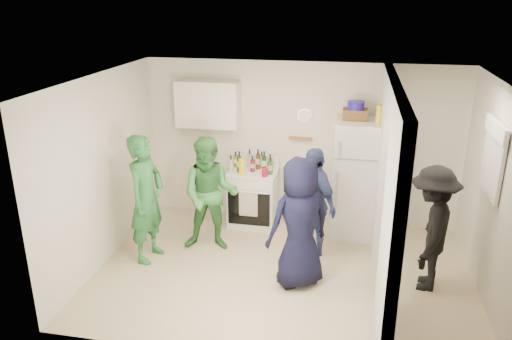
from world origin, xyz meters
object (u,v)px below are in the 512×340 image
at_px(person_nook, 431,229).
at_px(blue_bowl, 356,105).
at_px(wicker_basket, 355,114).
at_px(person_denim, 313,202).
at_px(person_navy, 299,223).
at_px(person_green_center, 210,195).
at_px(person_green_left, 146,199).
at_px(yellow_cup_stack_top, 379,114).
at_px(fridge, 358,179).
at_px(stove, 253,197).

bearing_deg(person_nook, blue_bowl, -132.15).
bearing_deg(wicker_basket, person_nook, -54.16).
xyz_separation_m(blue_bowl, person_nook, (0.97, -1.34, -1.17)).
height_order(blue_bowl, person_denim, blue_bowl).
xyz_separation_m(blue_bowl, person_navy, (-0.58, -1.59, -1.13)).
distance_m(person_green_center, person_nook, 2.89).
bearing_deg(person_green_left, person_denim, -65.37).
relative_size(person_green_left, person_green_center, 1.07).
height_order(blue_bowl, person_green_left, blue_bowl).
relative_size(yellow_cup_stack_top, person_green_left, 0.14).
bearing_deg(wicker_basket, person_green_center, -154.20).
bearing_deg(blue_bowl, person_nook, -54.16).
bearing_deg(person_green_center, blue_bowl, 18.51).
height_order(fridge, person_denim, fridge).
relative_size(yellow_cup_stack_top, person_navy, 0.15).
relative_size(stove, person_green_left, 0.50).
bearing_deg(person_nook, person_denim, -99.40).
bearing_deg(person_denim, wicker_basket, 107.77).
bearing_deg(fridge, blue_bowl, 153.43).
xyz_separation_m(blue_bowl, person_green_center, (-1.89, -0.91, -1.14)).
distance_m(blue_bowl, person_denim, 1.50).
relative_size(person_green_left, person_nook, 1.12).
xyz_separation_m(stove, person_green_left, (-1.17, -1.33, 0.43)).
height_order(person_green_left, person_denim, person_green_left).
bearing_deg(person_green_center, person_navy, -34.44).
xyz_separation_m(stove, yellow_cup_stack_top, (1.79, -0.13, 1.43)).
bearing_deg(stove, yellow_cup_stack_top, -4.15).
bearing_deg(person_denim, fridge, 100.90).
bearing_deg(person_green_center, yellow_cup_stack_top, 11.77).
relative_size(stove, person_green_center, 0.54).
bearing_deg(stove, wicker_basket, 0.78).
bearing_deg(person_nook, person_navy, -69.18).
height_order(wicker_basket, person_green_center, wicker_basket).
distance_m(wicker_basket, person_green_center, 2.33).
relative_size(stove, person_nook, 0.56).
height_order(stove, person_green_center, person_green_center).
height_order(wicker_basket, person_navy, wicker_basket).
relative_size(fridge, person_denim, 1.14).
xyz_separation_m(fridge, person_green_center, (-1.99, -0.86, -0.06)).
relative_size(blue_bowl, person_nook, 0.15).
bearing_deg(person_nook, wicker_basket, -132.15).
height_order(person_green_left, person_navy, person_green_left).
distance_m(person_green_left, person_navy, 2.07).
xyz_separation_m(wicker_basket, person_navy, (-0.58, -1.59, -1.00)).
bearing_deg(person_green_center, wicker_basket, 18.51).
relative_size(blue_bowl, person_denim, 0.16).
bearing_deg(stove, person_nook, -28.47).
relative_size(wicker_basket, person_denim, 0.23).
height_order(person_denim, person_nook, person_nook).
bearing_deg(person_denim, person_green_left, -115.34).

